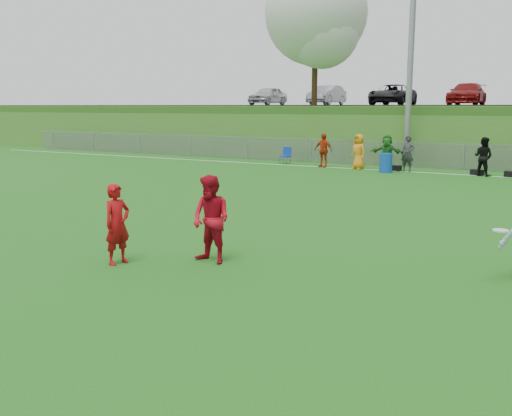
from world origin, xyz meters
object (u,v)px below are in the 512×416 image
Objects in this scene: player_red_left at (117,224)px; frisbee at (501,230)px; player_red_center at (211,220)px; recycling_bin at (386,163)px.

frisbee is at bearing -63.28° from player_red_left.
player_red_left is 0.91× the size of player_red_center.
player_red_center is 5.20m from frisbee.
player_red_left is 17.70m from recycling_bin.
frisbee is at bearing -67.28° from recycling_bin.
player_red_center reaches higher than player_red_left.
player_red_center is at bearing -84.98° from recycling_bin.
recycling_bin is at bearing 9.23° from player_red_left.
frisbee is (6.62, 2.06, 0.19)m from player_red_left.
player_red_center reaches higher than frisbee.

